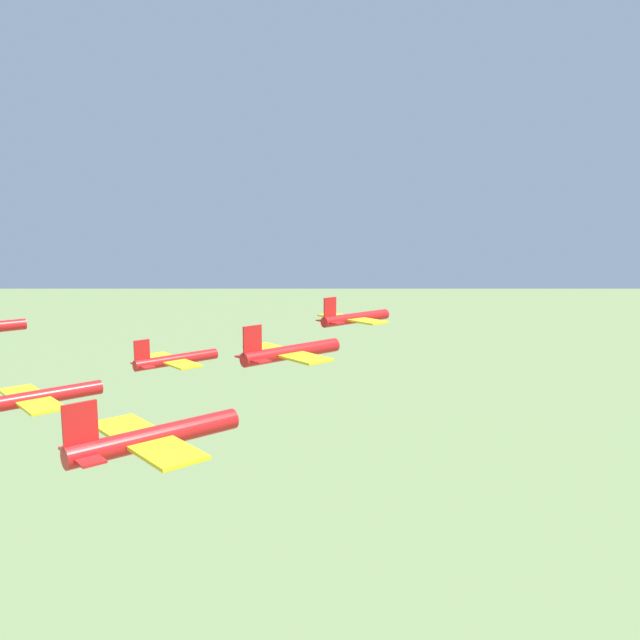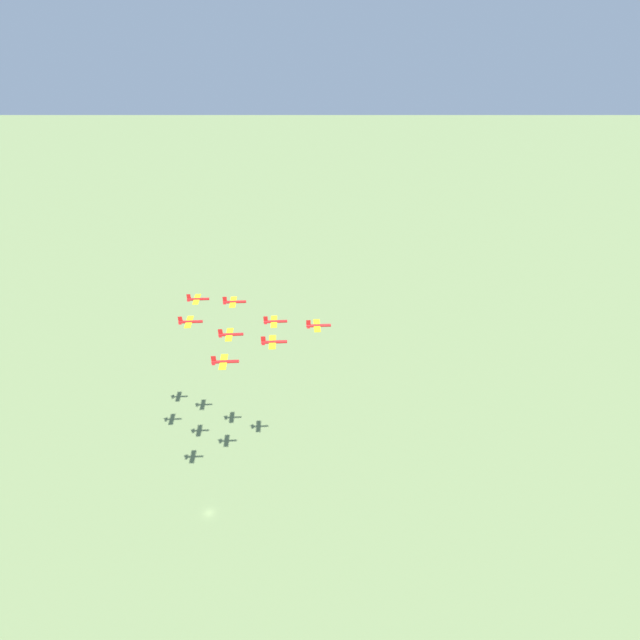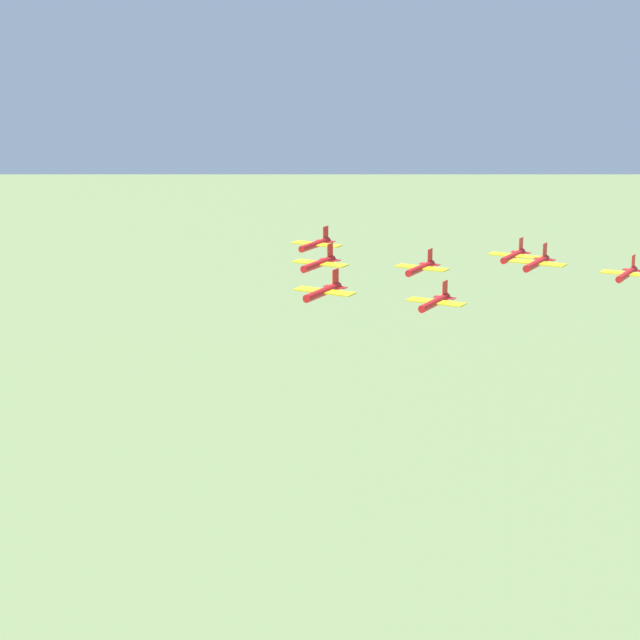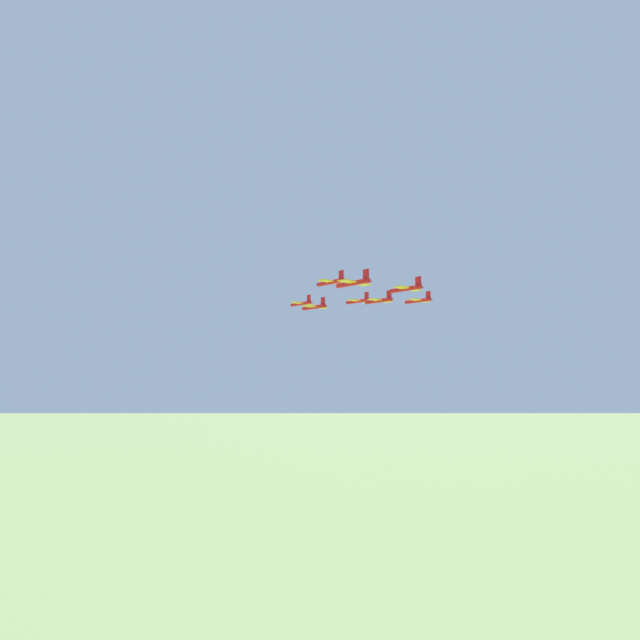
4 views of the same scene
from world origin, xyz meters
name	(u,v)px [view 4 (image 4 of 4)]	position (x,y,z in m)	size (l,w,h in m)	color
jet_0	(302,303)	(-51.09, 4.40, 94.22)	(9.24, 8.96, 3.10)	red
jet_1	(315,307)	(-37.89, -9.36, 90.38)	(9.24, 8.96, 3.10)	red
jet_2	(358,301)	(-32.65, 9.25, 94.24)	(9.24, 8.96, 3.10)	red
jet_3	(332,282)	(-24.70, -23.12, 94.20)	(9.24, 8.96, 3.10)	red
jet_4	(379,300)	(-19.46, -4.51, 91.50)	(9.24, 8.96, 3.10)	red
jet_5	(419,300)	(-14.22, 14.10, 93.60)	(9.24, 8.96, 3.10)	red
jet_6	(354,283)	(-11.50, -36.87, 90.40)	(9.24, 8.96, 3.10)	red
jet_7	(407,289)	(-6.26, -18.27, 91.55)	(9.24, 8.96, 3.10)	red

